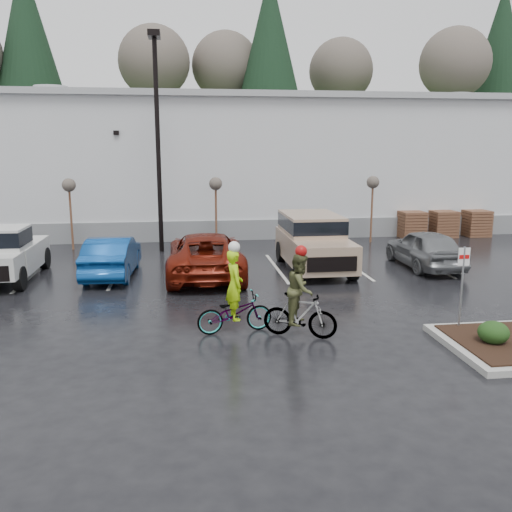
{
  "coord_description": "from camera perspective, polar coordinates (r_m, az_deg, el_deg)",
  "views": [
    {
      "loc": [
        -2.99,
        -11.99,
        4.63
      ],
      "look_at": [
        -0.82,
        4.11,
        1.3
      ],
      "focal_mm": 38.0,
      "sensor_mm": 36.0,
      "label": 1
    }
  ],
  "objects": [
    {
      "name": "ground",
      "position": [
        13.2,
        6.01,
        -9.03
      ],
      "size": [
        120.0,
        120.0,
        0.0
      ],
      "primitive_type": "plane",
      "color": "black",
      "rests_on": "ground"
    },
    {
      "name": "warehouse",
      "position": [
        34.13,
        -2.67,
        9.92
      ],
      "size": [
        60.5,
        15.5,
        7.2
      ],
      "color": "silver",
      "rests_on": "ground"
    },
    {
      "name": "wooded_ridge",
      "position": [
        57.09,
        -4.72,
        9.91
      ],
      "size": [
        80.0,
        25.0,
        6.0
      ],
      "primitive_type": "cube",
      "color": "#1E3B18",
      "rests_on": "ground"
    },
    {
      "name": "lamppost",
      "position": [
        24.04,
        -10.37,
        13.92
      ],
      "size": [
        0.5,
        1.0,
        9.22
      ],
      "color": "black",
      "rests_on": "ground"
    },
    {
      "name": "sapling_west",
      "position": [
        25.56,
        -19.07,
        6.69
      ],
      "size": [
        0.6,
        0.6,
        3.2
      ],
      "color": "#4B2A1E",
      "rests_on": "ground"
    },
    {
      "name": "sapling_mid",
      "position": [
        25.11,
        -4.27,
        7.21
      ],
      "size": [
        0.6,
        0.6,
        3.2
      ],
      "color": "#4B2A1E",
      "rests_on": "ground"
    },
    {
      "name": "sapling_east",
      "position": [
        26.63,
        12.19,
        7.23
      ],
      "size": [
        0.6,
        0.6,
        3.2
      ],
      "color": "#4B2A1E",
      "rests_on": "ground"
    },
    {
      "name": "pallet_stack_a",
      "position": [
        28.69,
        16.06,
        3.21
      ],
      "size": [
        1.2,
        1.2,
        1.35
      ],
      "primitive_type": "cube",
      "color": "#4B2A1E",
      "rests_on": "ground"
    },
    {
      "name": "pallet_stack_b",
      "position": [
        29.41,
        19.1,
        3.22
      ],
      "size": [
        1.2,
        1.2,
        1.35
      ],
      "primitive_type": "cube",
      "color": "#4B2A1E",
      "rests_on": "ground"
    },
    {
      "name": "pallet_stack_c",
      "position": [
        30.26,
        22.15,
        3.22
      ],
      "size": [
        1.2,
        1.2,
        1.35
      ],
      "primitive_type": "cube",
      "color": "#4B2A1E",
      "rests_on": "ground"
    },
    {
      "name": "shrub_a",
      "position": [
        13.69,
        23.72,
        -7.38
      ],
      "size": [
        0.7,
        0.7,
        0.52
      ],
      "primitive_type": "ellipsoid",
      "color": "black",
      "rests_on": "curb_island"
    },
    {
      "name": "fire_lane_sign",
      "position": [
        14.32,
        20.9,
        -2.21
      ],
      "size": [
        0.3,
        0.05,
        2.2
      ],
      "color": "gray",
      "rests_on": "ground"
    },
    {
      "name": "pickup_white",
      "position": [
        20.96,
        -24.8,
        0.47
      ],
      "size": [
        2.1,
        5.2,
        1.96
      ],
      "primitive_type": null,
      "color": "beige",
      "rests_on": "ground"
    },
    {
      "name": "car_blue",
      "position": [
        20.11,
        -14.9,
        -0.02
      ],
      "size": [
        1.73,
        4.45,
        1.44
      ],
      "primitive_type": "imported",
      "rotation": [
        0.0,
        0.0,
        3.1
      ],
      "color": "navy",
      "rests_on": "ground"
    },
    {
      "name": "car_red",
      "position": [
        19.48,
        -5.32,
        0.17
      ],
      "size": [
        2.77,
        5.76,
        1.58
      ],
      "primitive_type": "imported",
      "rotation": [
        0.0,
        0.0,
        3.12
      ],
      "color": "#661509",
      "rests_on": "ground"
    },
    {
      "name": "suv_tan",
      "position": [
        20.5,
        6.14,
        1.4
      ],
      "size": [
        2.2,
        5.1,
        2.06
      ],
      "primitive_type": null,
      "color": "tan",
      "rests_on": "ground"
    },
    {
      "name": "car_grey",
      "position": [
        21.77,
        17.35,
        0.77
      ],
      "size": [
        1.78,
        4.38,
        1.49
      ],
      "primitive_type": "imported",
      "rotation": [
        0.0,
        0.0,
        3.15
      ],
      "color": "slate",
      "rests_on": "ground"
    },
    {
      "name": "cyclist_hivis",
      "position": [
        13.61,
        -2.27,
        -5.13
      ],
      "size": [
        2.0,
        0.97,
        2.33
      ],
      "rotation": [
        0.0,
        0.0,
        1.73
      ],
      "color": "#3F3F44",
      "rests_on": "ground"
    },
    {
      "name": "cyclist_olive",
      "position": [
        13.27,
        4.67,
        -5.06
      ],
      "size": [
        1.83,
        1.19,
        2.3
      ],
      "rotation": [
        0.0,
        0.0,
        1.16
      ],
      "color": "#3F3F44",
      "rests_on": "ground"
    }
  ]
}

